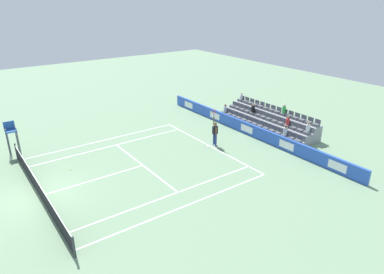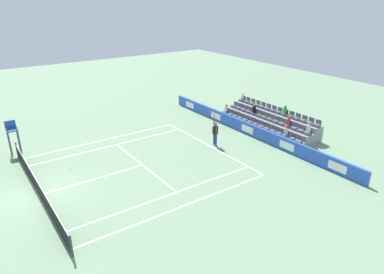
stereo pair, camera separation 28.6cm
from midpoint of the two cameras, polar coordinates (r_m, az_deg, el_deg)
ground_plane at (r=21.22m, az=-23.39°, el=-8.74°), size 80.00×80.00×0.00m
line_baseline at (r=25.60m, az=3.17°, el=-1.42°), size 10.97×0.10×0.01m
line_service at (r=22.92m, az=-7.75°, el=-4.58°), size 8.23×0.10×0.01m
line_centre_service at (r=21.85m, az=-15.23°, el=-6.63°), size 0.10×6.40×0.01m
line_singles_sideline_left at (r=26.18m, az=-12.83°, el=-1.43°), size 0.10×11.89×0.01m
line_singles_sideline_right at (r=19.58m, az=-3.24°, el=-9.42°), size 0.10×11.89×0.01m
line_doubles_sideline_left at (r=27.37m, az=-13.95°, el=-0.47°), size 0.10×11.89×0.01m
line_doubles_sideline_right at (r=18.60m, az=-0.96°, el=-11.25°), size 0.10×11.89×0.01m
line_centre_mark at (r=25.55m, az=3.00°, el=-1.48°), size 0.10×0.20×0.01m
sponsor_barrier at (r=27.83m, az=9.50°, el=1.32°), size 19.92×0.22×0.95m
tennis_net at (r=20.98m, az=-23.59°, el=-7.58°), size 11.97×0.10×1.07m
tennis_player at (r=25.33m, az=4.14°, el=0.70°), size 0.52×0.39×2.85m
umpire_chair at (r=26.74m, az=-27.11°, el=0.61°), size 0.70×0.70×2.34m
stadium_stand at (r=29.39m, az=12.77°, el=2.35°), size 8.68×2.85×2.20m
loose_tennis_ball at (r=23.45m, az=-19.00°, el=-4.95°), size 0.07×0.07×0.07m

